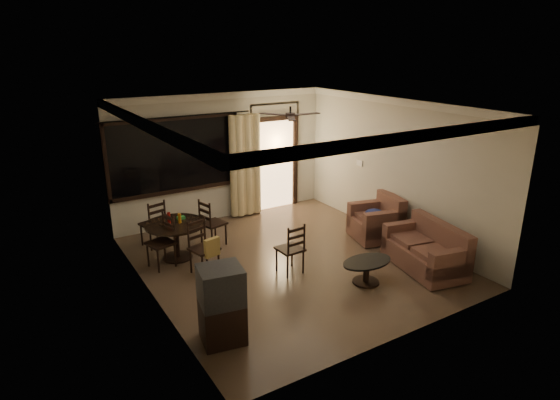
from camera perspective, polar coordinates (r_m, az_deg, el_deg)
ground at (r=8.62m, az=1.15°, el=-7.44°), size 5.50×5.50×0.00m
room_shell at (r=9.77m, az=-1.46°, el=7.02°), size 5.50×6.70×5.50m
dining_table at (r=8.74m, az=-12.60°, el=-3.65°), size 1.09×1.09×0.91m
dining_chair_west at (r=8.57m, az=-14.20°, el=-6.13°), size 0.51×0.51×0.95m
dining_chair_east at (r=9.27m, az=-8.17°, el=-3.81°), size 0.51×0.51×0.95m
dining_chair_south at (r=8.17m, az=-9.17°, el=-6.84°), size 0.51×0.55×0.95m
dining_chair_north at (r=9.46m, az=-15.11°, el=-3.81°), size 0.51×0.51×0.95m
tv_cabinet at (r=6.30m, az=-7.10°, el=-12.54°), size 0.64×0.59×1.07m
sofa at (r=8.62m, az=17.53°, el=-5.98°), size 1.09×1.64×0.81m
armchair at (r=9.66m, az=11.84°, el=-2.57°), size 1.06×1.06×0.88m
coffee_table at (r=7.90m, az=10.51°, el=-8.18°), size 0.90×0.54×0.40m
side_chair at (r=8.10m, az=1.26°, el=-7.06°), size 0.43×0.43×0.92m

